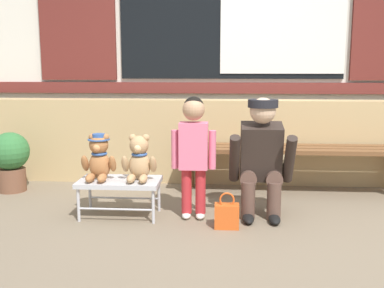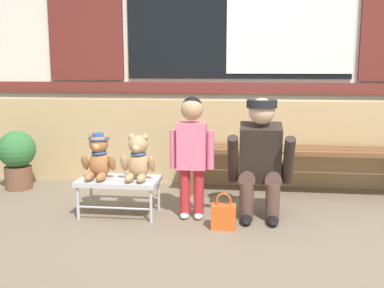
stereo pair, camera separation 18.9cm
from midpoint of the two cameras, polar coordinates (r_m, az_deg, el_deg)
ground_plane at (r=3.36m, az=3.40°, el=-10.88°), size 60.00×60.00×0.00m
brick_low_wall at (r=4.63m, az=3.70°, el=0.33°), size 6.47×0.25×0.85m
shop_facade at (r=5.12m, az=3.98°, el=16.69°), size 6.60×0.26×3.59m
wooden_bench_long at (r=4.31m, az=11.33°, el=-1.24°), size 2.10×0.40×0.44m
small_display_bench at (r=3.64m, az=-10.60°, el=-4.97°), size 0.64×0.36×0.30m
teddy_bear_with_hat at (r=3.64m, az=-13.13°, el=-1.73°), size 0.28×0.27×0.36m
teddy_bear_plain at (r=3.56m, az=-8.21°, el=-1.97°), size 0.28×0.26×0.36m
child_standing at (r=3.47m, az=-1.36°, el=-0.02°), size 0.35×0.18×0.96m
adult_crouching at (r=3.57m, az=7.38°, el=-1.66°), size 0.50×0.49×0.95m
handbag_on_ground at (r=3.38m, az=2.79°, el=-9.00°), size 0.18×0.11×0.27m
potted_plant at (r=4.66m, az=-23.03°, el=-1.65°), size 0.36×0.36×0.57m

